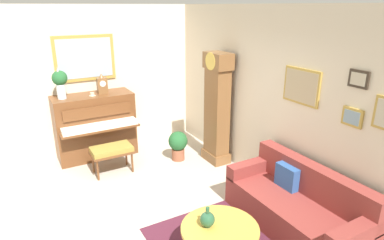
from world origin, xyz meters
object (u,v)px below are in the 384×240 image
object	(u,v)px
grandfather_clock	(217,112)
teacup	(92,95)
mantel_clock	(102,85)
piano	(95,126)
piano_bench	(112,151)
flower_vase	(60,81)
green_jug	(207,219)
coffee_table	(220,230)
potted_plant	(178,144)
couch	(297,206)

from	to	relation	value
grandfather_clock	teacup	distance (m)	2.28
grandfather_clock	mantel_clock	size ratio (longest dim) A/B	5.34
piano	piano_bench	xyz separation A→B (m)	(0.82, 0.05, -0.21)
teacup	grandfather_clock	bearing A→B (deg)	56.76
mantel_clock	flower_vase	world-z (taller)	flower_vase
green_jug	grandfather_clock	bearing A→B (deg)	144.33
coffee_table	flower_vase	distance (m)	3.81
grandfather_clock	potted_plant	world-z (taller)	grandfather_clock
flower_vase	teacup	world-z (taller)	flower_vase
teacup	mantel_clock	bearing A→B (deg)	107.55
teacup	potted_plant	size ratio (longest dim) A/B	0.21
teacup	potted_plant	world-z (taller)	teacup
mantel_clock	teacup	world-z (taller)	mantel_clock
couch	teacup	distance (m)	3.94
piano_bench	teacup	distance (m)	1.13
teacup	potted_plant	bearing A→B (deg)	56.07
couch	teacup	size ratio (longest dim) A/B	16.38
piano_bench	coffee_table	world-z (taller)	piano_bench
couch	flower_vase	distance (m)	4.31
coffee_table	teacup	size ratio (longest dim) A/B	7.59
piano	coffee_table	bearing A→B (deg)	8.00
green_jug	teacup	bearing A→B (deg)	-173.23
couch	green_jug	distance (m)	1.33
piano_bench	teacup	size ratio (longest dim) A/B	6.03
piano_bench	potted_plant	size ratio (longest dim) A/B	1.25
piano	teacup	xyz separation A→B (m)	(0.07, -0.01, 0.63)
piano_bench	potted_plant	xyz separation A→B (m)	(0.11, 1.22, -0.08)
piano_bench	flower_vase	world-z (taller)	flower_vase
coffee_table	grandfather_clock	bearing A→B (deg)	147.49
coffee_table	green_jug	xyz separation A→B (m)	(-0.10, -0.11, 0.12)
green_jug	potted_plant	world-z (taller)	green_jug
piano_bench	teacup	xyz separation A→B (m)	(-0.75, -0.06, 0.84)
coffee_table	green_jug	bearing A→B (deg)	-132.05
couch	mantel_clock	bearing A→B (deg)	-156.76
couch	mantel_clock	distance (m)	3.95
coffee_table	teacup	xyz separation A→B (m)	(-3.42, -0.50, 0.84)
couch	green_jug	world-z (taller)	couch
flower_vase	green_jug	xyz separation A→B (m)	(3.39, 0.91, -1.01)
piano	couch	bearing A→B (deg)	25.89
grandfather_clock	flower_vase	world-z (taller)	grandfather_clock
coffee_table	teacup	bearing A→B (deg)	-171.66
piano_bench	mantel_clock	distance (m)	1.29
piano_bench	grandfather_clock	size ratio (longest dim) A/B	0.34
couch	mantel_clock	xyz separation A→B (m)	(-3.49, -1.50, 1.08)
couch	piano	bearing A→B (deg)	-154.11
green_jug	coffee_table	bearing A→B (deg)	47.95
mantel_clock	potted_plant	distance (m)	1.78
piano_bench	mantel_clock	bearing A→B (deg)	170.08
piano_bench	teacup	world-z (taller)	teacup
potted_plant	teacup	bearing A→B (deg)	-123.93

